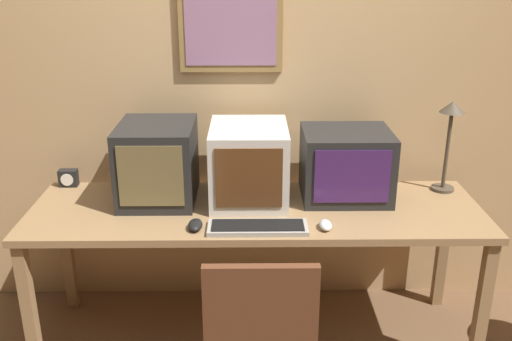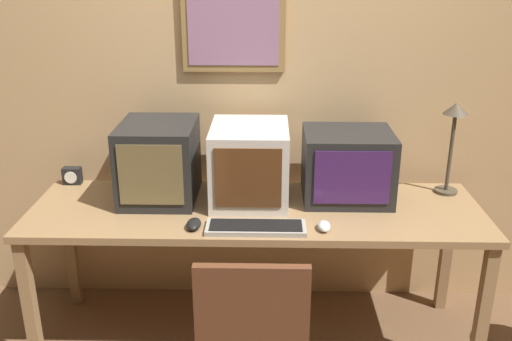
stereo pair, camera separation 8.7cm
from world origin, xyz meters
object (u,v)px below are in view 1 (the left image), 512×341
Objects in this scene: monitor_left at (158,162)px; mouse_near_keyboard at (325,225)px; desk_clock at (68,178)px; monitor_center at (249,164)px; mouse_far_corner at (195,225)px; desk_lamp at (450,126)px; monitor_right at (346,164)px; keyboard_main at (258,227)px.

monitor_left is 4.33× the size of mouse_near_keyboard.
desk_clock is at bearing 158.11° from mouse_near_keyboard.
mouse_far_corner is at bearing -125.52° from monitor_center.
monitor_left is 0.45m from mouse_far_corner.
monitor_center is at bearing -10.71° from desk_clock.
desk_clock is 2.04m from desk_lamp.
monitor_left reaches higher than monitor_right.
keyboard_main is at bearing -154.88° from desk_lamp.
monitor_right is at bearing -6.06° from desk_clock.
desk_clock reaches higher than keyboard_main.
mouse_far_corner is 1.16× the size of desk_clock.
desk_clock is 0.20× the size of desk_lamp.
mouse_far_corner is 1.40m from desk_lamp.
monitor_center is 0.94× the size of desk_lamp.
monitor_left is at bearing 121.22° from mouse_far_corner.
desk_lamp reaches higher than monitor_center.
mouse_near_keyboard is 0.21× the size of desk_lamp.
monitor_left is 0.91× the size of desk_lamp.
desk_lamp reaches higher than mouse_far_corner.
monitor_right is 1.49m from desk_clock.
monitor_center reaches higher than monitor_right.
monitor_right is at bearing 40.33° from keyboard_main.
mouse_near_keyboard is at bearing -146.23° from desk_lamp.
keyboard_main is 0.29m from mouse_far_corner.
mouse_near_keyboard is 0.89× the size of mouse_far_corner.
mouse_far_corner reaches higher than keyboard_main.
keyboard_main is at bearing -178.38° from mouse_near_keyboard.
monitor_right is 0.97× the size of keyboard_main.
monitor_left is at bearing 178.75° from monitor_center.
monitor_left is 0.46m from monitor_center.
monitor_right is at bearing -171.55° from desk_lamp.
desk_lamp is (0.54, 0.08, 0.18)m from monitor_right.
mouse_near_keyboard is (0.31, 0.01, 0.01)m from keyboard_main.
desk_lamp is at bearing 3.78° from monitor_left.
monitor_right is 0.57m from desk_lamp.
keyboard_main is at bearing -139.67° from monitor_right.
desk_lamp is (1.03, 0.11, 0.16)m from monitor_center.
desk_clock is at bearing 161.35° from monitor_left.
monitor_left reaches higher than desk_clock.
monitor_left reaches higher than monitor_center.
monitor_left reaches higher than mouse_near_keyboard.
monitor_center reaches higher than keyboard_main.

